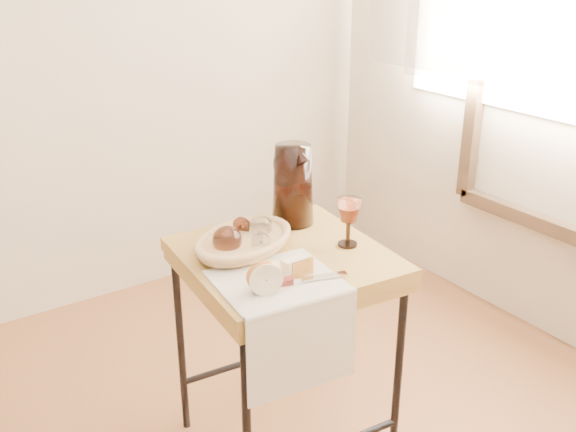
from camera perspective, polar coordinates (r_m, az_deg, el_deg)
side_table at (r=2.04m, az=-0.32°, el=-12.15°), size 0.60×0.60×0.70m
tea_towel at (r=1.70m, az=-0.99°, el=-5.72°), size 0.34×0.31×0.01m
bread_basket at (r=1.87m, az=-3.86°, el=-2.40°), size 0.36×0.31×0.05m
goblet_lying_a at (r=1.85m, az=-4.80°, el=-1.57°), size 0.16×0.15×0.08m
goblet_lying_b at (r=1.86m, az=-2.43°, el=-1.56°), size 0.12×0.14×0.07m
pitcher at (r=2.02m, az=0.43°, el=2.78°), size 0.20×0.27×0.29m
wine_goblet at (r=1.88m, az=5.32°, el=-0.54°), size 0.08×0.08×0.15m
apple_half at (r=1.63m, az=-2.10°, el=-5.29°), size 0.10×0.08×0.09m
apple_wedge at (r=1.71m, az=0.65°, el=-4.49°), size 0.07×0.04×0.05m
table_knife at (r=1.69m, az=0.95°, el=-5.54°), size 0.24×0.09×0.02m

